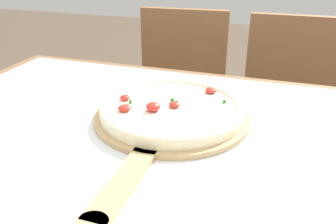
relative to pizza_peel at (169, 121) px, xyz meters
name	(u,v)px	position (x,y,z in m)	size (l,w,h in m)	color
dining_table	(157,191)	(0.01, -0.10, -0.12)	(1.28, 0.95, 0.76)	brown
towel_cloth	(156,146)	(0.01, -0.10, -0.01)	(1.20, 0.87, 0.00)	silver
pizza_peel	(169,121)	(0.00, 0.00, 0.00)	(0.36, 0.57, 0.01)	tan
pizza	(172,109)	(0.00, 0.02, 0.02)	(0.33, 0.33, 0.04)	beige
chair_left	(179,98)	(-0.19, 0.72, -0.26)	(0.43, 0.43, 0.88)	brown
chair_right	(288,113)	(0.27, 0.72, -0.26)	(0.41, 0.41, 0.88)	brown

